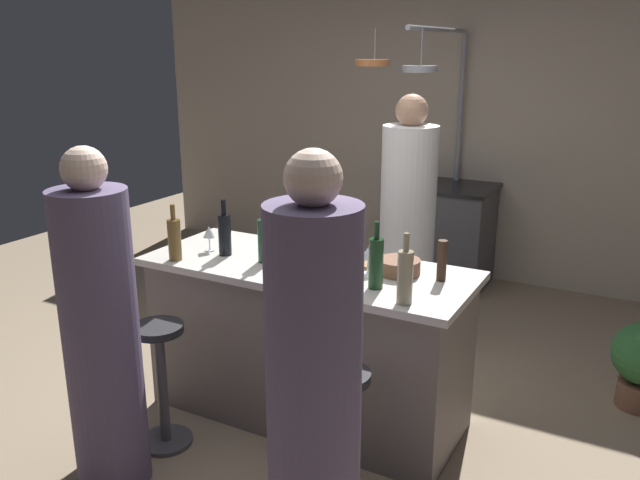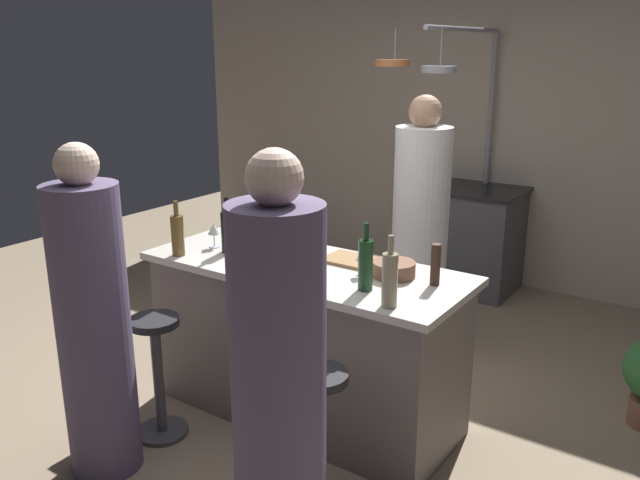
% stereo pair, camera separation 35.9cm
% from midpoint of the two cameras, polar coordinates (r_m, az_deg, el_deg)
% --- Properties ---
extents(ground_plane, '(9.00, 9.00, 0.00)m').
position_cam_midpoint_polar(ground_plane, '(3.88, 1.44, -14.88)').
color(ground_plane, gray).
extents(back_wall, '(6.40, 0.16, 2.60)m').
position_cam_midpoint_polar(back_wall, '(5.96, 16.83, 8.90)').
color(back_wall, '#BCAD99').
rests_on(back_wall, ground_plane).
extents(kitchen_island, '(1.80, 0.72, 0.90)m').
position_cam_midpoint_polar(kitchen_island, '(3.66, 1.49, -8.83)').
color(kitchen_island, slate).
rests_on(kitchen_island, ground_plane).
extents(stove_range, '(0.80, 0.64, 0.89)m').
position_cam_midpoint_polar(stove_range, '(5.75, 14.88, 0.09)').
color(stove_range, '#47474C').
rests_on(stove_range, ground_plane).
extents(chef, '(0.37, 0.37, 1.74)m').
position_cam_midpoint_polar(chef, '(4.39, 11.07, 0.16)').
color(chef, white).
rests_on(chef, ground_plane).
extents(bar_stool_left, '(0.28, 0.28, 0.68)m').
position_cam_midpoint_polar(bar_stool_left, '(3.57, -11.24, -11.30)').
color(bar_stool_left, '#4C4C51').
rests_on(bar_stool_left, ground_plane).
extents(guest_left, '(0.34, 0.34, 1.63)m').
position_cam_midpoint_polar(guest_left, '(3.21, -16.24, -7.41)').
color(guest_left, '#594C6B').
rests_on(guest_left, ground_plane).
extents(bar_stool_right, '(0.28, 0.28, 0.68)m').
position_cam_midpoint_polar(bar_stool_right, '(3.00, 3.46, -16.76)').
color(bar_stool_right, '#4C4C51').
rests_on(bar_stool_right, ground_plane).
extents(guest_right, '(0.36, 0.36, 1.70)m').
position_cam_midpoint_polar(guest_right, '(2.50, 0.55, -13.08)').
color(guest_right, '#594C6B').
rests_on(guest_right, ground_plane).
extents(overhead_pot_rack, '(0.59, 1.36, 2.17)m').
position_cam_midpoint_polar(overhead_pot_rack, '(5.17, 13.57, 11.77)').
color(overhead_pot_rack, gray).
rests_on(overhead_pot_rack, ground_plane).
extents(cutting_board, '(0.32, 0.22, 0.02)m').
position_cam_midpoint_polar(cutting_board, '(3.55, 5.86, -1.85)').
color(cutting_board, '#997047').
rests_on(cutting_board, kitchen_island).
extents(pepper_mill, '(0.05, 0.05, 0.21)m').
position_cam_midpoint_polar(pepper_mill, '(3.25, 13.24, -2.17)').
color(pepper_mill, '#382319').
rests_on(pepper_mill, kitchen_island).
extents(wine_bottle_dark, '(0.07, 0.07, 0.32)m').
position_cam_midpoint_polar(wine_bottle_dark, '(3.69, -5.40, 0.74)').
color(wine_bottle_dark, black).
rests_on(wine_bottle_dark, kitchen_island).
extents(wine_bottle_amber, '(0.07, 0.07, 0.31)m').
position_cam_midpoint_polar(wine_bottle_amber, '(3.66, -9.69, 0.44)').
color(wine_bottle_amber, brown).
rests_on(wine_bottle_amber, kitchen_island).
extents(wine_bottle_green, '(0.07, 0.07, 0.32)m').
position_cam_midpoint_polar(wine_bottle_green, '(3.53, -2.09, 0.13)').
color(wine_bottle_green, '#193D23').
rests_on(wine_bottle_green, kitchen_island).
extents(wine_bottle_white, '(0.07, 0.07, 0.33)m').
position_cam_midpoint_polar(wine_bottle_white, '(2.93, 9.64, -3.45)').
color(wine_bottle_white, gray).
rests_on(wine_bottle_white, kitchen_island).
extents(wine_bottle_red, '(0.07, 0.07, 0.33)m').
position_cam_midpoint_polar(wine_bottle_red, '(3.11, 7.33, -2.16)').
color(wine_bottle_red, '#143319').
rests_on(wine_bottle_red, kitchen_island).
extents(wine_glass_near_left_guest, '(0.07, 0.07, 0.15)m').
position_cam_midpoint_polar(wine_glass_near_left_guest, '(3.79, -6.66, 0.84)').
color(wine_glass_near_left_guest, silver).
rests_on(wine_glass_near_left_guest, kitchen_island).
extents(wine_glass_by_chef, '(0.07, 0.07, 0.15)m').
position_cam_midpoint_polar(wine_glass_by_chef, '(3.32, 6.84, -1.44)').
color(wine_glass_by_chef, silver).
rests_on(wine_glass_by_chef, kitchen_island).
extents(wine_glass_near_right_guest, '(0.07, 0.07, 0.15)m').
position_cam_midpoint_polar(wine_glass_near_right_guest, '(3.23, 1.31, -1.85)').
color(wine_glass_near_right_guest, silver).
rests_on(wine_glass_near_right_guest, kitchen_island).
extents(mixing_bowl_wooden, '(0.22, 0.22, 0.08)m').
position_cam_midpoint_polar(mixing_bowl_wooden, '(3.35, 9.57, -2.59)').
color(mixing_bowl_wooden, brown).
rests_on(mixing_bowl_wooden, kitchen_island).
extents(mixing_bowl_steel, '(0.16, 0.16, 0.07)m').
position_cam_midpoint_polar(mixing_bowl_steel, '(3.75, 0.62, -0.35)').
color(mixing_bowl_steel, '#B7B7BC').
rests_on(mixing_bowl_steel, kitchen_island).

